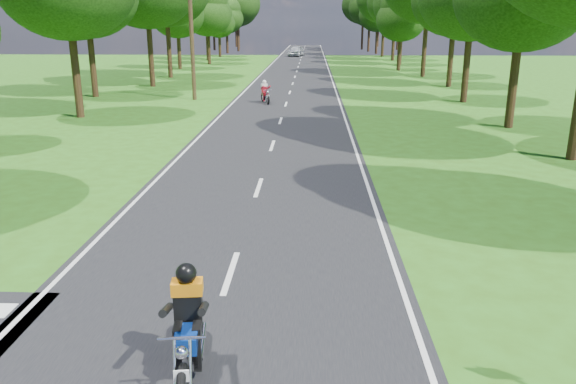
{
  "coord_description": "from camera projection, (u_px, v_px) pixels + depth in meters",
  "views": [
    {
      "loc": [
        1.57,
        -8.13,
        4.77
      ],
      "look_at": [
        1.06,
        4.0,
        1.1
      ],
      "focal_mm": 35.0,
      "sensor_mm": 36.0,
      "label": 1
    }
  ],
  "objects": [
    {
      "name": "ground",
      "position": [
        214.0,
        325.0,
        9.22
      ],
      "size": [
        160.0,
        160.0,
        0.0
      ],
      "primitive_type": "plane",
      "color": "#2E5613",
      "rests_on": "ground"
    },
    {
      "name": "main_road",
      "position": [
        297.0,
        71.0,
        57.03
      ],
      "size": [
        7.0,
        140.0,
        0.02
      ],
      "primitive_type": "cube",
      "color": "black",
      "rests_on": "ground"
    },
    {
      "name": "road_markings",
      "position": [
        295.0,
        73.0,
        55.24
      ],
      "size": [
        7.4,
        140.0,
        0.01
      ],
      "color": "silver",
      "rests_on": "main_road"
    },
    {
      "name": "telegraph_pole",
      "position": [
        192.0,
        34.0,
        35.06
      ],
      "size": [
        1.2,
        0.26,
        8.0
      ],
      "color": "#382616",
      "rests_on": "ground"
    },
    {
      "name": "rider_near_blue",
      "position": [
        187.0,
        324.0,
        7.67
      ],
      "size": [
        0.87,
        2.0,
        1.61
      ],
      "primitive_type": null,
      "rotation": [
        0.0,
        0.0,
        0.12
      ],
      "color": "#0D3395",
      "rests_on": "main_road"
    },
    {
      "name": "rider_far_red",
      "position": [
        265.0,
        92.0,
        34.36
      ],
      "size": [
        1.05,
        1.76,
        1.39
      ],
      "primitive_type": null,
      "rotation": [
        0.0,
        0.0,
        0.32
      ],
      "color": "maroon",
      "rests_on": "main_road"
    },
    {
      "name": "distant_car",
      "position": [
        296.0,
        51.0,
        82.5
      ],
      "size": [
        2.62,
        4.71,
        1.52
      ],
      "primitive_type": "imported",
      "rotation": [
        0.0,
        0.0,
        -0.19
      ],
      "color": "silver",
      "rests_on": "main_road"
    }
  ]
}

